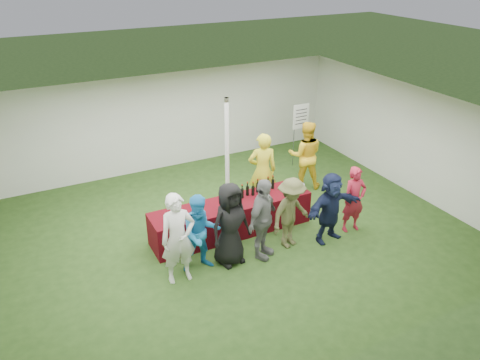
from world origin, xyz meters
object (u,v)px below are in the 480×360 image
customer_0 (178,239)px  wine_list_sign (301,121)px  staff_back (305,155)px  customer_6 (354,200)px  customer_3 (263,219)px  staff_pourer (262,171)px  customer_5 (330,208)px  serving_table (232,218)px  customer_2 (230,224)px  customer_4 (291,213)px  dump_bucket (300,188)px  customer_1 (201,233)px

customer_0 → wine_list_sign: bearing=37.0°
staff_back → customer_6: bearing=112.3°
customer_3 → staff_pourer: bearing=27.2°
staff_pourer → customer_5: 2.02m
serving_table → customer_5: size_ratio=2.29×
staff_back → customer_0: (-4.25, -2.18, 0.00)m
customer_0 → customer_2: size_ratio=1.04×
wine_list_sign → customer_6: wine_list_sign is taller
staff_pourer → customer_4: size_ratio=1.20×
customer_5 → customer_4: bearing=159.8°
staff_back → customer_6: (-0.24, -2.25, -0.14)m
customer_0 → customer_6: bearing=0.9°
serving_table → customer_6: 2.70m
wine_list_sign → customer_4: size_ratio=1.15×
staff_pourer → customer_4: 1.79m
wine_list_sign → customer_2: 5.14m
dump_bucket → customer_2: (-2.09, -0.73, 0.03)m
staff_pourer → staff_back: size_ratio=1.05×
customer_2 → customer_5: size_ratio=1.11×
customer_4 → customer_6: 1.57m
staff_back → customer_4: 2.82m
customer_1 → customer_2: 0.59m
wine_list_sign → staff_pourer: bearing=-142.2°
customer_0 → customer_6: customer_0 is taller
customer_2 → customer_4: size_ratio=1.11×
staff_pourer → customer_6: size_ratio=1.24×
wine_list_sign → customer_0: bearing=-144.9°
customer_2 → customer_6: (2.93, -0.14, -0.11)m
staff_back → customer_3: size_ratio=1.04×
customer_0 → customer_5: customer_0 is taller
staff_pourer → customer_3: (-1.02, -1.83, -0.07)m
customer_2 → customer_3: bearing=-20.1°
staff_pourer → customer_2: staff_pourer is taller
dump_bucket → customer_0: size_ratio=0.13×
serving_table → customer_2: size_ratio=2.07×
serving_table → customer_2: (-0.50, -0.95, 0.49)m
customer_0 → customer_3: customer_0 is taller
customer_4 → serving_table: bearing=115.0°
serving_table → customer_0: size_ratio=1.99×
staff_pourer → customer_5: size_ratio=1.20×
wine_list_sign → customer_5: size_ratio=1.15×
customer_1 → customer_4: 1.95m
staff_back → customer_0: 4.78m
staff_pourer → staff_back: 1.55m
customer_3 → wine_list_sign: bearing=14.1°
customer_4 → wine_list_sign: bearing=38.4°
customer_4 → customer_1: bearing=160.9°
staff_pourer → wine_list_sign: bearing=-125.2°
staff_back → customer_4: (-1.80, -2.16, -0.12)m
customer_4 → customer_6: customer_4 is taller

